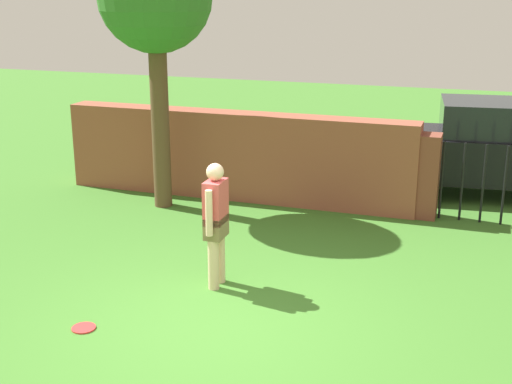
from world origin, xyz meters
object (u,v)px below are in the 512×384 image
Objects in this scene: person at (216,219)px; frisbee_red at (84,328)px; car at (496,148)px; tree at (155,0)px.

person is 6.00× the size of frisbee_red.
tree is at bearing 19.09° from car.
car is at bearing 58.42° from frisbee_red.
person is (2.14, -2.80, -2.58)m from tree.
frisbee_red is at bearing 52.03° from car.
frisbee_red is (-0.98, -1.58, -0.89)m from person.
tree is 2.77× the size of person.
frisbee_red is at bearing 147.03° from person.
person reaches higher than frisbee_red.
car reaches higher than frisbee_red.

